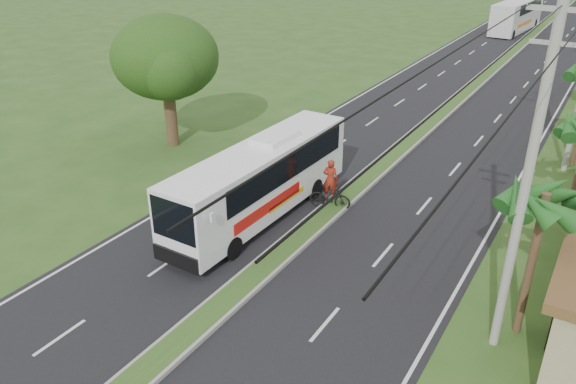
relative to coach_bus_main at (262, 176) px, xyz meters
The scene contains 11 objects.
ground 6.16m from the coach_bus_main, 64.84° to the right, with size 180.00×180.00×0.00m, color #2D4C1C.
road_asphalt 15.06m from the coach_bus_main, 80.44° to the left, with size 14.00×160.00×0.02m, color black.
median_strip 15.04m from the coach_bus_main, 80.44° to the left, with size 1.20×160.00×0.18m.
lane_edge_left 15.44m from the coach_bus_main, 106.00° to the left, with size 0.12×160.00×0.01m, color silver.
lane_edge_right 17.46m from the coach_bus_main, 58.06° to the left, with size 0.12×160.00×0.01m, color silver.
palm_verge_a 12.03m from the coach_bus_main, 11.23° to the right, with size 2.40×2.40×5.45m.
shade_tree 11.16m from the coach_bus_main, 153.81° to the left, with size 6.30×6.00×7.54m.
utility_pole_a 12.04m from the coach_bus_main, 16.63° to the right, with size 1.60×0.28×11.00m.
coach_bus_main is the anchor object (origin of this frame).
coach_bus_far 54.39m from the coach_bus_main, 89.86° to the left, with size 3.62×12.40×3.56m.
motorcyclist 3.34m from the coach_bus_main, 44.17° to the left, with size 2.03×0.98×2.46m.
Camera 1 is at (10.12, -13.31, 12.14)m, focal length 35.00 mm.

